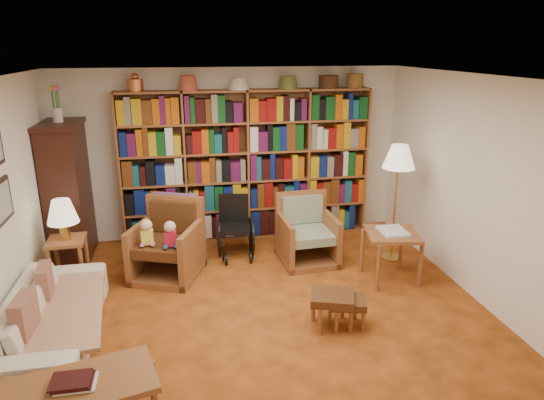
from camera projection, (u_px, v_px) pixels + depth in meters
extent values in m
plane|color=#BD561D|center=(260.00, 316.00, 5.24)|extent=(5.00, 5.00, 0.00)
plane|color=white|center=(258.00, 79.00, 4.48)|extent=(5.00, 5.00, 0.00)
plane|color=white|center=(232.00, 154.00, 7.20)|extent=(5.00, 0.00, 5.00)
plane|color=white|center=(336.00, 357.00, 2.52)|extent=(5.00, 0.00, 5.00)
plane|color=white|center=(484.00, 193.00, 5.30)|extent=(0.00, 5.00, 5.00)
cube|color=#945C2E|center=(247.00, 166.00, 7.13)|extent=(3.60, 0.30, 2.20)
cube|color=#3A160F|center=(68.00, 194.00, 6.44)|extent=(0.45, 0.90, 1.80)
cube|color=#3A160F|center=(59.00, 125.00, 6.16)|extent=(0.50, 0.95, 0.06)
cylinder|color=white|center=(58.00, 115.00, 6.12)|extent=(0.12, 0.12, 0.18)
cube|color=black|center=(1.00, 202.00, 4.67)|extent=(0.03, 0.52, 0.42)
cube|color=gray|center=(3.00, 202.00, 4.68)|extent=(0.01, 0.44, 0.34)
imported|color=beige|center=(53.00, 317.00, 4.69)|extent=(1.93, 0.76, 0.56)
cube|color=beige|center=(59.00, 315.00, 4.70)|extent=(0.99, 1.61, 0.04)
cube|color=maroon|center=(46.00, 286.00, 4.95)|extent=(0.15, 0.37, 0.36)
cube|color=maroon|center=(26.00, 323.00, 4.29)|extent=(0.14, 0.40, 0.39)
cube|color=#945C2E|center=(66.00, 241.00, 5.76)|extent=(0.44, 0.44, 0.04)
cylinder|color=#945C2E|center=(50.00, 271.00, 5.66)|extent=(0.05, 0.05, 0.55)
cylinder|color=#945C2E|center=(82.00, 269.00, 5.72)|extent=(0.05, 0.05, 0.55)
cylinder|color=#945C2E|center=(57.00, 259.00, 5.99)|extent=(0.05, 0.05, 0.55)
cylinder|color=#945C2E|center=(87.00, 256.00, 6.05)|extent=(0.05, 0.05, 0.55)
cylinder|color=#C38F3E|center=(65.00, 231.00, 5.73)|extent=(0.12, 0.12, 0.20)
cone|color=#FBEFCE|center=(62.00, 211.00, 5.65)|extent=(0.36, 0.36, 0.28)
cube|color=#945C2E|center=(168.00, 273.00, 6.14)|extent=(1.01, 1.02, 0.09)
cube|color=#945C2E|center=(138.00, 253.00, 5.98)|extent=(0.36, 0.77, 0.68)
cube|color=#945C2E|center=(195.00, 249.00, 6.11)|extent=(0.36, 0.77, 0.68)
cube|color=#945C2E|center=(167.00, 231.00, 6.34)|extent=(0.74, 0.36, 0.96)
cube|color=#502E15|center=(166.00, 246.00, 5.99)|extent=(0.80, 0.84, 0.13)
cube|color=#502E15|center=(165.00, 216.00, 6.20)|extent=(0.59, 0.32, 0.40)
cube|color=#B22F55|center=(165.00, 209.00, 6.28)|extent=(0.58, 0.28, 0.43)
cube|color=#945C2E|center=(307.00, 258.00, 6.55)|extent=(0.76, 0.78, 0.08)
cube|color=#945C2E|center=(284.00, 241.00, 6.41)|extent=(0.11, 0.75, 0.64)
cube|color=#945C2E|center=(331.00, 238.00, 6.53)|extent=(0.11, 0.75, 0.64)
cube|color=#945C2E|center=(302.00, 222.00, 6.74)|extent=(0.72, 0.12, 0.89)
cube|color=gray|center=(308.00, 235.00, 6.42)|extent=(0.59, 0.66, 0.12)
cube|color=gray|center=(303.00, 209.00, 6.61)|extent=(0.56, 0.13, 0.38)
cube|color=black|center=(236.00, 228.00, 6.61)|extent=(0.48, 0.48, 0.05)
cube|color=black|center=(234.00, 208.00, 6.72)|extent=(0.41, 0.12, 0.41)
cylinder|color=black|center=(219.00, 238.00, 6.70)|extent=(0.03, 0.51, 0.51)
cylinder|color=black|center=(251.00, 235.00, 6.78)|extent=(0.03, 0.51, 0.51)
cylinder|color=black|center=(226.00, 260.00, 6.44)|extent=(0.03, 0.15, 0.15)
cylinder|color=black|center=(251.00, 258.00, 6.50)|extent=(0.03, 0.15, 0.15)
cylinder|color=#C38F3E|center=(391.00, 257.00, 6.65)|extent=(0.27, 0.27, 0.03)
cylinder|color=#C38F3E|center=(395.00, 213.00, 6.45)|extent=(0.03, 0.03, 1.33)
cone|color=#FBEFCE|center=(399.00, 157.00, 6.21)|extent=(0.42, 0.42, 0.31)
cube|color=#945C2E|center=(392.00, 234.00, 5.89)|extent=(0.71, 0.71, 0.04)
cylinder|color=#945C2E|center=(378.00, 268.00, 5.69)|extent=(0.05, 0.05, 0.58)
cylinder|color=#945C2E|center=(420.00, 265.00, 5.78)|extent=(0.05, 0.05, 0.58)
cylinder|color=#945C2E|center=(362.00, 250.00, 6.19)|extent=(0.05, 0.05, 0.58)
cylinder|color=#945C2E|center=(401.00, 247.00, 6.28)|extent=(0.05, 0.05, 0.58)
cube|color=silver|center=(392.00, 231.00, 5.88)|extent=(0.37, 0.43, 0.03)
cube|color=#502E15|center=(332.00, 298.00, 4.96)|extent=(0.53, 0.49, 0.09)
cylinder|color=#945C2E|center=(320.00, 322.00, 4.87)|extent=(0.04, 0.04, 0.28)
cylinder|color=#945C2E|center=(351.00, 319.00, 4.92)|extent=(0.04, 0.04, 0.28)
cylinder|color=#945C2E|center=(313.00, 309.00, 5.11)|extent=(0.04, 0.04, 0.28)
cylinder|color=#945C2E|center=(343.00, 306.00, 5.17)|extent=(0.04, 0.04, 0.28)
cube|color=#502E15|center=(347.00, 302.00, 4.97)|extent=(0.44, 0.40, 0.08)
cylinder|color=#945C2E|center=(337.00, 323.00, 4.89)|extent=(0.04, 0.04, 0.24)
cylinder|color=#945C2E|center=(363.00, 320.00, 4.94)|extent=(0.04, 0.04, 0.24)
cylinder|color=#945C2E|center=(330.00, 311.00, 5.10)|extent=(0.04, 0.04, 0.24)
cylinder|color=#945C2E|center=(355.00, 309.00, 5.15)|extent=(0.04, 0.04, 0.24)
cube|color=#945C2E|center=(74.00, 388.00, 3.52)|extent=(1.25, 0.83, 0.05)
cylinder|color=#945C2E|center=(12.00, 400.00, 3.72)|extent=(0.06, 0.06, 0.39)
cylinder|color=#945C2E|center=(153.00, 383.00, 3.91)|extent=(0.06, 0.06, 0.39)
cube|color=brown|center=(73.00, 382.00, 3.51)|extent=(0.32, 0.28, 0.05)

